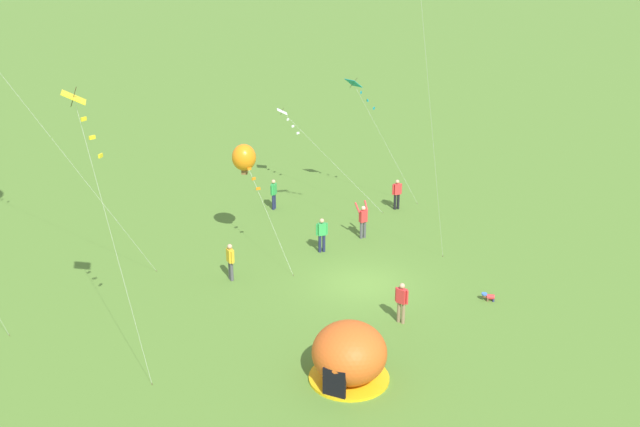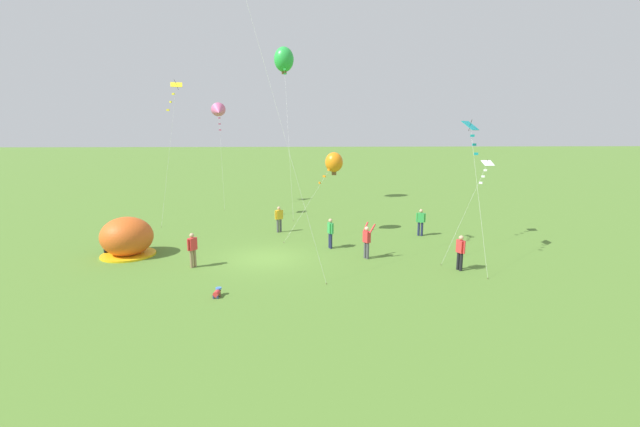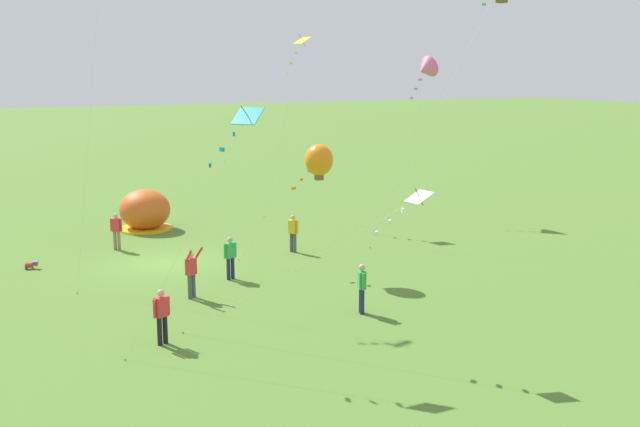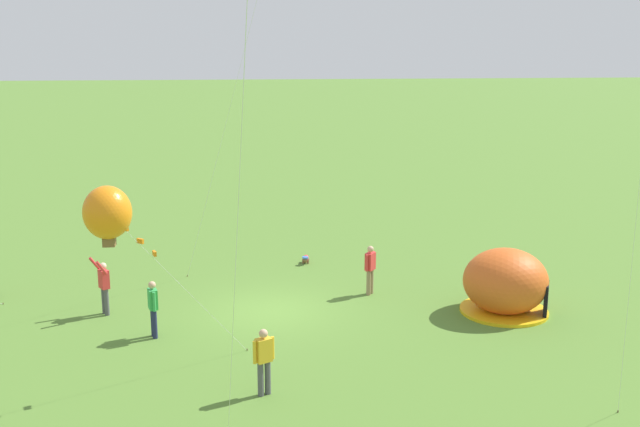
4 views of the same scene
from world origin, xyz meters
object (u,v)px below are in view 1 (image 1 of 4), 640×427
object	(u,v)px
kite_yellow	(79,112)
toddler_crawling	(488,297)
kite_teal	(358,89)
person_with_toddler	(402,301)
person_arms_raised	(363,219)
popup_tent	(349,354)
kite_white	(287,118)
person_watching_sky	(230,260)
person_center_field	(397,193)
person_far_back	(322,233)
kite_orange	(244,158)
person_near_tent	(274,193)

from	to	relation	value
kite_yellow	toddler_crawling	bearing A→B (deg)	-70.25
kite_teal	person_with_toddler	bearing A→B (deg)	-175.15
person_arms_raised	kite_teal	size ratio (longest dim) A/B	0.26
popup_tent	kite_white	xyz separation A→B (m)	(20.58, 2.94, 3.32)
toddler_crawling	person_watching_sky	world-z (taller)	person_watching_sky
person_arms_raised	person_center_field	world-z (taller)	person_arms_raised
person_far_back	person_center_field	bearing A→B (deg)	-35.10
person_arms_raised	kite_orange	xyz separation A→B (m)	(-1.29, 5.72, 3.61)
toddler_crawling	kite_yellow	bearing A→B (deg)	109.75
kite_teal	toddler_crawling	bearing A→B (deg)	-157.27
popup_tent	person_watching_sky	xyz separation A→B (m)	(7.88, 4.97, -0.03)
toddler_crawling	person_watching_sky	distance (m)	11.24
person_near_tent	kite_orange	size ratio (longest dim) A/B	0.33
person_arms_raised	kite_yellow	distance (m)	17.54
kite_orange	popup_tent	bearing A→B (deg)	-158.21
person_arms_raised	person_with_toddler	xyz separation A→B (m)	(-8.73, -1.05, -0.03)
person_arms_raised	person_near_tent	bearing A→B (deg)	48.56
person_watching_sky	kite_yellow	size ratio (longest dim) A/B	0.17
person_near_tent	person_with_toddler	size ratio (longest dim) A/B	1.00
toddler_crawling	kite_orange	size ratio (longest dim) A/B	0.11
kite_white	person_watching_sky	bearing A→B (deg)	170.91
person_far_back	kite_orange	world-z (taller)	kite_orange
person_far_back	person_near_tent	xyz separation A→B (m)	(5.93, 2.66, 0.00)
popup_tent	kite_yellow	world-z (taller)	kite_yellow
person_center_field	person_with_toddler	distance (m)	12.95
person_far_back	kite_yellow	xyz separation A→B (m)	(-10.32, 7.58, 8.32)
person_center_field	person_far_back	bearing A→B (deg)	144.90
person_center_field	kite_white	bearing A→B (deg)	59.34
popup_tent	person_near_tent	bearing A→B (deg)	11.97
person_watching_sky	kite_teal	bearing A→B (deg)	-30.68
toddler_crawling	person_with_toddler	distance (m)	4.38
person_center_field	kite_teal	bearing A→B (deg)	64.93
popup_tent	kite_orange	distance (m)	12.84
person_arms_raised	person_far_back	bearing A→B (deg)	130.33
person_arms_raised	kite_orange	bearing A→B (deg)	102.71
person_center_field	kite_orange	size ratio (longest dim) A/B	0.33
person_watching_sky	person_with_toddler	bearing A→B (deg)	-118.38
person_arms_raised	kite_yellow	bearing A→B (deg)	141.36
person_center_field	person_with_toddler	xyz separation A→B (m)	(-12.91, 1.05, 0.00)
toddler_crawling	kite_white	bearing A→B (deg)	31.51
person_center_field	person_with_toddler	world-z (taller)	same
person_near_tent	person_center_field	world-z (taller)	same
person_center_field	person_watching_sky	size ratio (longest dim) A/B	1.00
person_arms_raised	person_watching_sky	world-z (taller)	person_arms_raised
popup_tent	person_far_back	distance (m)	11.02
person_far_back	kite_orange	xyz separation A→B (m)	(0.47, 3.65, 3.65)
toddler_crawling	person_center_field	world-z (taller)	person_center_field
kite_yellow	kite_teal	size ratio (longest dim) A/B	1.41
person_center_field	kite_white	distance (m)	7.93
person_far_back	person_near_tent	bearing A→B (deg)	24.15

